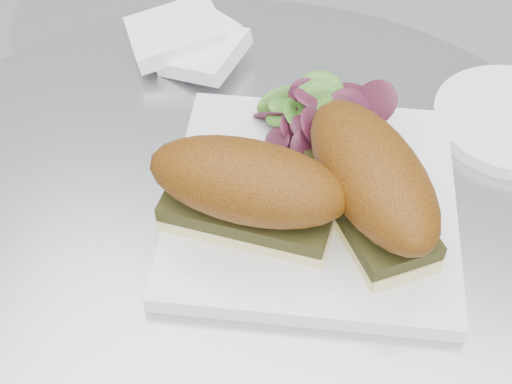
% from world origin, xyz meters
% --- Properties ---
extents(table, '(0.70, 0.70, 0.73)m').
position_xyz_m(table, '(0.00, 0.00, 0.49)').
color(table, '#A3A4A9').
rests_on(table, ground).
extents(plate, '(0.29, 0.29, 0.02)m').
position_xyz_m(plate, '(0.05, 0.05, 0.74)').
color(plate, white).
rests_on(plate, table).
extents(sandwich_left, '(0.16, 0.08, 0.08)m').
position_xyz_m(sandwich_left, '(0.01, -0.00, 0.79)').
color(sandwich_left, beige).
rests_on(sandwich_left, plate).
extents(sandwich_right, '(0.16, 0.18, 0.08)m').
position_xyz_m(sandwich_right, '(0.10, 0.04, 0.79)').
color(sandwich_right, beige).
rests_on(sandwich_right, plate).
extents(salad, '(0.11, 0.11, 0.05)m').
position_xyz_m(salad, '(0.03, 0.12, 0.77)').
color(salad, '#467D29').
rests_on(salad, plate).
extents(napkin, '(0.16, 0.16, 0.02)m').
position_xyz_m(napkin, '(-0.13, 0.21, 0.74)').
color(napkin, white).
rests_on(napkin, table).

